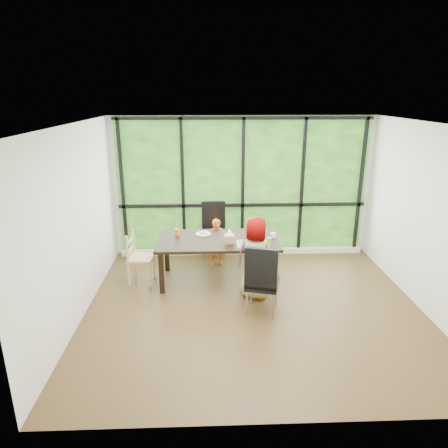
{
  "coord_description": "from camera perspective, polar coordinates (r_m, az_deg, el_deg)",
  "views": [
    {
      "loc": [
        -0.65,
        -5.36,
        3.09
      ],
      "look_at": [
        -0.41,
        0.87,
        1.05
      ],
      "focal_mm": 32.2,
      "sensor_mm": 36.0,
      "label": 1
    }
  ],
  "objects": [
    {
      "name": "ground",
      "position": [
        6.22,
        4.2,
        -11.72
      ],
      "size": [
        5.0,
        5.0,
        0.0
      ],
      "primitive_type": "plane",
      "color": "black",
      "rests_on": "ground"
    },
    {
      "name": "back_wall",
      "position": [
        7.83,
        2.64,
        5.27
      ],
      "size": [
        5.0,
        0.0,
        5.0
      ],
      "primitive_type": "plane",
      "rotation": [
        1.57,
        0.0,
        0.0
      ],
      "color": "silver",
      "rests_on": "ground"
    },
    {
      "name": "foliage_backdrop",
      "position": [
        7.81,
        2.66,
        5.24
      ],
      "size": [
        4.8,
        0.02,
        2.65
      ],
      "primitive_type": "cube",
      "color": "#174714",
      "rests_on": "back_wall"
    },
    {
      "name": "window_mullions",
      "position": [
        7.77,
        2.68,
        5.17
      ],
      "size": [
        4.8,
        0.06,
        2.65
      ],
      "primitive_type": null,
      "color": "black",
      "rests_on": "back_wall"
    },
    {
      "name": "window_sill",
      "position": [
        8.12,
        2.57,
        -3.87
      ],
      "size": [
        4.8,
        0.12,
        0.1
      ],
      "primitive_type": "cube",
      "color": "silver",
      "rests_on": "ground"
    },
    {
      "name": "dining_table",
      "position": [
        6.88,
        -0.87,
        -5.1
      ],
      "size": [
        2.05,
        1.11,
        0.75
      ],
      "primitive_type": "cube",
      "rotation": [
        0.0,
        0.0,
        0.02
      ],
      "color": "black",
      "rests_on": "ground"
    },
    {
      "name": "chair_window_leather",
      "position": [
        7.78,
        -1.46,
        -1.01
      ],
      "size": [
        0.46,
        0.46,
        1.08
      ],
      "primitive_type": "cube",
      "rotation": [
        0.0,
        0.0,
        0.01
      ],
      "color": "black",
      "rests_on": "ground"
    },
    {
      "name": "chair_interior_leather",
      "position": [
        5.87,
        5.49,
        -7.69
      ],
      "size": [
        0.56,
        0.56,
        1.08
      ],
      "primitive_type": "cube",
      "rotation": [
        0.0,
        0.0,
        2.88
      ],
      "color": "black",
      "rests_on": "ground"
    },
    {
      "name": "chair_end_beech",
      "position": [
        6.92,
        -11.69,
        -4.71
      ],
      "size": [
        0.44,
        0.46,
        0.9
      ],
      "primitive_type": "cube",
      "rotation": [
        0.0,
        0.0,
        1.48
      ],
      "color": "tan",
      "rests_on": "ground"
    },
    {
      "name": "child_toddler",
      "position": [
        7.45,
        -0.99,
        -2.64
      ],
      "size": [
        0.34,
        0.24,
        0.9
      ],
      "primitive_type": "imported",
      "rotation": [
        0.0,
        0.0,
        0.09
      ],
      "color": "#DF581C",
      "rests_on": "ground"
    },
    {
      "name": "child_older",
      "position": [
        6.27,
        4.75,
        -4.85
      ],
      "size": [
        0.75,
        0.63,
        1.3
      ],
      "primitive_type": "imported",
      "rotation": [
        0.0,
        0.0,
        2.74
      ],
      "color": "gray",
      "rests_on": "ground"
    },
    {
      "name": "placemat",
      "position": [
        6.55,
        4.02,
        -2.81
      ],
      "size": [
        0.51,
        0.37,
        0.01
      ],
      "primitive_type": "cube",
      "color": "tan",
      "rests_on": "dining_table"
    },
    {
      "name": "plate_far",
      "position": [
        6.98,
        -2.97,
        -1.4
      ],
      "size": [
        0.26,
        0.26,
        0.02
      ],
      "primitive_type": "cylinder",
      "color": "white",
      "rests_on": "dining_table"
    },
    {
      "name": "plate_near",
      "position": [
        6.54,
        3.88,
        -2.82
      ],
      "size": [
        0.23,
        0.23,
        0.01
      ],
      "primitive_type": "cylinder",
      "color": "white",
      "rests_on": "dining_table"
    },
    {
      "name": "orange_cup",
      "position": [
        6.94,
        -6.67,
        -1.18
      ],
      "size": [
        0.08,
        0.08,
        0.12
      ],
      "primitive_type": "cylinder",
      "color": "orange",
      "rests_on": "dining_table"
    },
    {
      "name": "green_cup",
      "position": [
        6.5,
        6.42,
        -2.5
      ],
      "size": [
        0.08,
        0.08,
        0.13
      ],
      "primitive_type": "cylinder",
      "color": "#52C228",
      "rests_on": "dining_table"
    },
    {
      "name": "white_mug",
      "position": [
        6.87,
        6.97,
        -1.56
      ],
      "size": [
        0.08,
        0.08,
        0.08
      ],
      "primitive_type": "cylinder",
      "color": "white",
      "rests_on": "dining_table"
    },
    {
      "name": "tissue_box",
      "position": [
        6.57,
        0.76,
        -2.11
      ],
      "size": [
        0.16,
        0.16,
        0.14
      ],
      "primitive_type": "cube",
      "color": "tan",
      "rests_on": "dining_table"
    },
    {
      "name": "crepe_rolls_far",
      "position": [
        6.97,
        -2.97,
        -1.2
      ],
      "size": [
        0.15,
        0.12,
        0.04
      ],
      "primitive_type": null,
      "color": "tan",
      "rests_on": "plate_far"
    },
    {
      "name": "crepe_rolls_near",
      "position": [
        6.53,
        3.89,
        -2.61
      ],
      "size": [
        0.05,
        0.12,
        0.04
      ],
      "primitive_type": null,
      "color": "tan",
      "rests_on": "plate_near"
    },
    {
      "name": "straw_white",
      "position": [
        6.91,
        -6.7,
        -0.4
      ],
      "size": [
        0.01,
        0.04,
        0.2
      ],
      "primitive_type": "cylinder",
      "rotation": [
        0.14,
        0.0,
        0.0
      ],
      "color": "white",
      "rests_on": "orange_cup"
    },
    {
      "name": "straw_pink",
      "position": [
        6.46,
        6.45,
        -1.64
      ],
      "size": [
        0.01,
        0.04,
        0.2
      ],
      "primitive_type": "cylinder",
      "rotation": [
        0.14,
        0.0,
        0.0
      ],
      "color": "pink",
      "rests_on": "green_cup"
    },
    {
      "name": "tissue",
      "position": [
        6.53,
        0.77,
        -1.1
      ],
      "size": [
        0.12,
        0.12,
        0.11
      ],
      "primitive_type": "cone",
      "color": "white",
      "rests_on": "tissue_box"
    }
  ]
}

